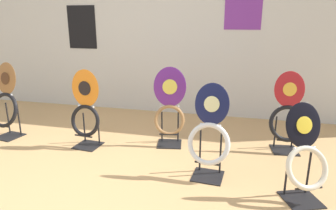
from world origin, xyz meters
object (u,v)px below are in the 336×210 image
Objects in this scene: toilet_seat_display_crimson_swirl at (288,118)px; toilet_seat_display_navy_moon at (209,136)px; toilet_seat_display_woodgrain at (5,103)px; toilet_seat_display_purple_note at (170,111)px; toilet_seat_display_jazz_black at (305,158)px; toilet_seat_display_orange_sun at (86,113)px.

toilet_seat_display_crimson_swirl is 1.01× the size of toilet_seat_display_navy_moon.
toilet_seat_display_navy_moon is (2.56, -0.39, -0.03)m from toilet_seat_display_woodgrain.
toilet_seat_display_navy_moon is (-0.77, -0.79, 0.02)m from toilet_seat_display_crimson_swirl.
toilet_seat_display_purple_note is at bearing 7.28° from toilet_seat_display_woodgrain.
toilet_seat_display_navy_moon is at bearing -134.31° from toilet_seat_display_crimson_swirl.
toilet_seat_display_jazz_black is at bearing -32.66° from toilet_seat_display_purple_note.
toilet_seat_display_orange_sun is 1.13× the size of toilet_seat_display_jazz_black.
toilet_seat_display_jazz_black is 0.81m from toilet_seat_display_navy_moon.
toilet_seat_display_purple_note is at bearing -173.97° from toilet_seat_display_crimson_swirl.
toilet_seat_display_navy_moon reaches higher than toilet_seat_display_jazz_black.
toilet_seat_display_orange_sun reaches higher than toilet_seat_display_crimson_swirl.
toilet_seat_display_crimson_swirl is 0.96× the size of toilet_seat_display_woodgrain.
toilet_seat_display_orange_sun reaches higher than toilet_seat_display_navy_moon.
toilet_seat_display_purple_note reaches higher than toilet_seat_display_navy_moon.
toilet_seat_display_woodgrain is 1.04× the size of toilet_seat_display_orange_sun.
toilet_seat_display_orange_sun is 2.30m from toilet_seat_display_jazz_black.
toilet_seat_display_woodgrain is 2.59m from toilet_seat_display_navy_moon.
toilet_seat_display_orange_sun is at bearing -169.16° from toilet_seat_display_crimson_swirl.
toilet_seat_display_orange_sun is at bearing 165.86° from toilet_seat_display_navy_moon.
toilet_seat_display_woodgrain reaches higher than toilet_seat_display_purple_note.
toilet_seat_display_crimson_swirl is at bearing 90.55° from toilet_seat_display_jazz_black.
toilet_seat_display_woodgrain reaches higher than toilet_seat_display_jazz_black.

